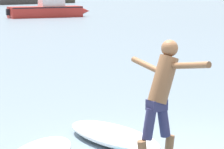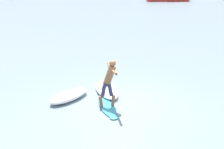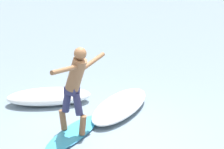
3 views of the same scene
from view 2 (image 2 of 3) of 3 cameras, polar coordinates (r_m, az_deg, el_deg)
name	(u,v)px [view 2 (image 2 of 3)]	position (r m, az deg, el deg)	size (l,w,h in m)	color
ground_plane	(119,105)	(12.48, 1.28, -5.55)	(200.00, 200.00, 0.00)	gray
surfboard	(107,107)	(12.20, -0.87, -5.97)	(0.70, 2.10, 0.21)	#39A1C7
surfer	(109,79)	(11.80, -0.50, -0.86)	(0.72, 1.72, 1.85)	brown
wave_foam_at_tail	(69,96)	(12.99, -7.92, -3.88)	(2.08, 1.67, 0.34)	white
wave_foam_at_nose	(106,90)	(13.58, -1.04, -2.78)	(0.98, 2.24, 0.27)	white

